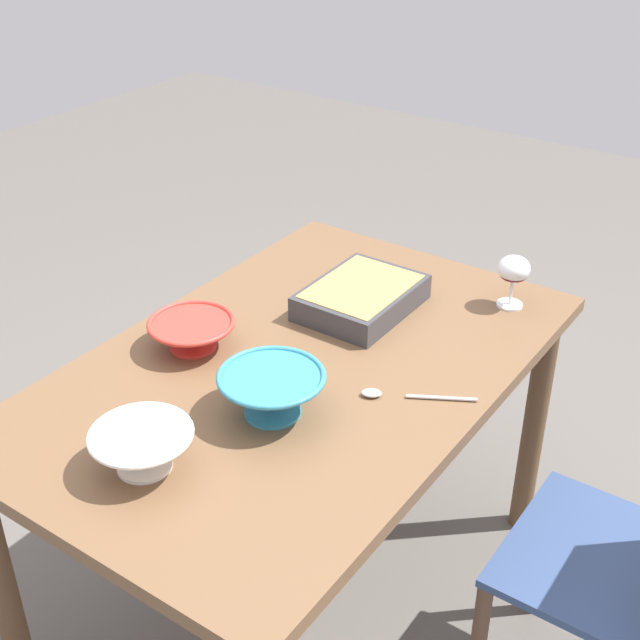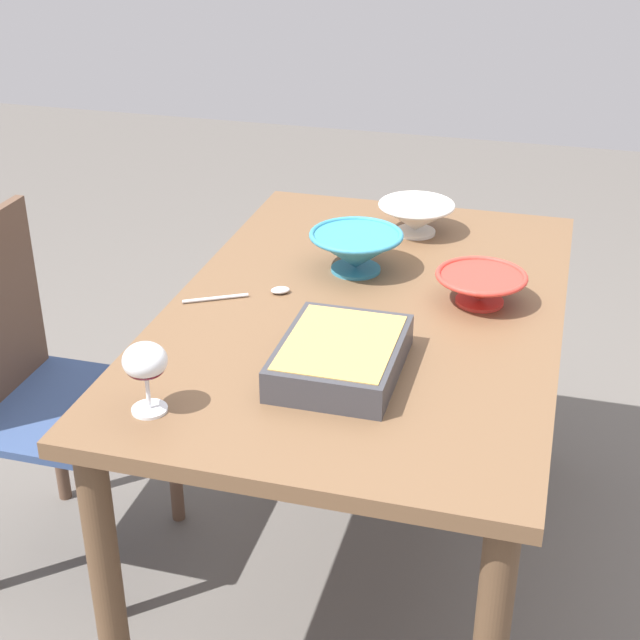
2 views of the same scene
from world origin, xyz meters
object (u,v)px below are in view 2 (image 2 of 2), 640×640
(casserole_dish, at_px, (341,355))
(serving_spoon, at_px, (258,293))
(serving_bowl, at_px, (416,216))
(small_bowl, at_px, (481,286))
(mixing_bowl, at_px, (356,250))
(wine_glass, at_px, (145,365))
(dining_table, at_px, (365,345))
(chair, at_px, (37,386))

(casserole_dish, bearing_deg, serving_spoon, -136.59)
(serving_bowl, xyz_separation_m, serving_spoon, (0.47, -0.28, -0.04))
(small_bowl, bearing_deg, mixing_bowl, -107.49)
(serving_spoon, bearing_deg, mixing_bowl, 136.96)
(serving_bowl, bearing_deg, wine_glass, -17.71)
(dining_table, bearing_deg, serving_bowl, 176.32)
(wine_glass, xyz_separation_m, casserole_dish, (-0.23, 0.30, -0.06))
(dining_table, relative_size, serving_bowl, 6.71)
(wine_glass, height_order, serving_spoon, wine_glass)
(chair, height_order, casserole_dish, chair)
(serving_bowl, bearing_deg, chair, -54.31)
(small_bowl, distance_m, serving_spoon, 0.50)
(wine_glass, height_order, casserole_dish, wine_glass)
(wine_glass, distance_m, serving_spoon, 0.52)
(casserole_dish, relative_size, mixing_bowl, 1.36)
(mixing_bowl, bearing_deg, small_bowl, 72.51)
(dining_table, relative_size, serving_spoon, 6.01)
(wine_glass, bearing_deg, small_bowl, 139.11)
(chair, relative_size, small_bowl, 4.47)
(casserole_dish, bearing_deg, wine_glass, -52.57)
(wine_glass, bearing_deg, serving_spoon, 176.02)
(dining_table, bearing_deg, casserole_dish, 3.22)
(wine_glass, relative_size, mixing_bowl, 0.61)
(dining_table, distance_m, small_bowl, 0.29)
(dining_table, distance_m, casserole_dish, 0.33)
(serving_bowl, bearing_deg, dining_table, -3.68)
(mixing_bowl, xyz_separation_m, serving_spoon, (0.20, -0.18, -0.05))
(dining_table, distance_m, wine_glass, 0.63)
(small_bowl, height_order, serving_spoon, small_bowl)
(mixing_bowl, relative_size, small_bowl, 1.10)
(wine_glass, relative_size, serving_bowl, 0.69)
(dining_table, relative_size, wine_glass, 9.72)
(small_bowl, bearing_deg, serving_bowl, -150.27)
(small_bowl, bearing_deg, chair, -78.27)
(serving_bowl, bearing_deg, serving_spoon, -30.55)
(mixing_bowl, distance_m, small_bowl, 0.33)
(wine_glass, xyz_separation_m, mixing_bowl, (-0.71, 0.22, -0.04))
(serving_bowl, distance_m, serving_spoon, 0.55)
(casserole_dish, xyz_separation_m, serving_bowl, (-0.75, 0.01, 0.01))
(casserole_dish, height_order, small_bowl, small_bowl)
(wine_glass, distance_m, mixing_bowl, 0.74)
(wine_glass, bearing_deg, casserole_dish, 127.43)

